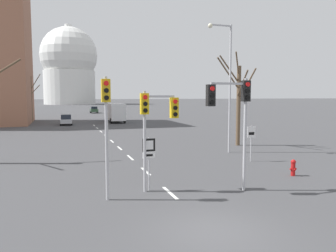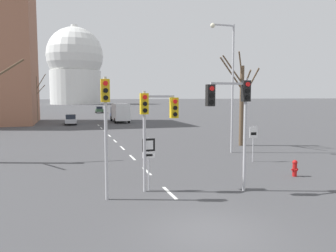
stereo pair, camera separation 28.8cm
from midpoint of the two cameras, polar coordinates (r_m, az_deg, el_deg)
ground_plane at (r=11.38m, az=8.24°, el=-17.82°), size 800.00×800.00×0.00m
lane_stripe_0 at (r=15.36m, az=0.82°, el=-11.55°), size 0.16×2.00×0.01m
lane_stripe_1 at (r=19.55m, az=-3.28°, el=-7.87°), size 0.16×2.00×0.01m
lane_stripe_2 at (r=23.85m, az=-5.87°, el=-5.47°), size 0.16×2.00×0.01m
lane_stripe_3 at (r=28.21m, az=-7.66°, el=-3.81°), size 0.16×2.00×0.01m
lane_stripe_4 at (r=32.61m, az=-8.96°, el=-2.59°), size 0.16×2.00×0.01m
lane_stripe_5 at (r=37.03m, az=-9.95°, el=-1.66°), size 0.16×2.00×0.01m
lane_stripe_6 at (r=41.47m, az=-10.73°, el=-0.93°), size 0.16×2.00×0.01m
lane_stripe_7 at (r=45.93m, az=-11.36°, el=-0.34°), size 0.16×2.00×0.01m
lane_stripe_8 at (r=50.39m, az=-11.87°, el=0.14°), size 0.16×2.00×0.01m
traffic_signal_centre_tall at (r=15.09m, az=-1.73°, el=1.77°), size 1.79×0.34×4.67m
traffic_signal_near_right at (r=15.20m, az=11.92°, el=3.41°), size 2.13×0.34×5.25m
traffic_signal_near_left at (r=13.98m, az=-10.23°, el=1.92°), size 0.36×0.34×5.25m
route_sign_post at (r=15.36m, az=-2.84°, el=-4.98°), size 0.60×0.08×2.52m
speed_limit_sign at (r=22.80m, az=14.99°, el=-1.95°), size 0.60×0.08×2.43m
fire_hydrant at (r=19.59m, az=21.61°, el=-6.73°), size 0.40×0.34×0.92m
street_lamp_right at (r=25.80m, az=10.92°, el=8.38°), size 2.00×0.36×9.83m
sedan_near_left at (r=85.79m, az=-11.81°, el=2.81°), size 1.85×4.37×1.68m
sedan_near_right at (r=62.44m, az=-8.82°, el=1.94°), size 1.94×4.57×1.66m
sedan_mid_centre at (r=52.24m, az=-16.45°, el=1.10°), size 1.77×4.02×1.61m
delivery_truck at (r=55.32m, az=-8.23°, el=2.42°), size 2.44×7.20×3.14m
bare_tree_left_near at (r=59.53m, az=-21.79°, el=4.63°), size 2.64×3.46×8.16m
bare_tree_right_near at (r=29.62m, az=12.90°, el=4.47°), size 2.95×2.77×8.22m
capitol_dome at (r=176.59m, az=-15.81°, el=10.03°), size 28.39×28.39×40.11m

